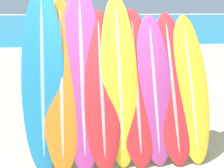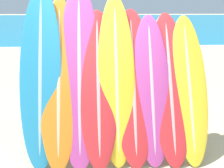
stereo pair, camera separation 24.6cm
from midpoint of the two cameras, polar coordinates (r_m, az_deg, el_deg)
name	(u,v)px [view 1 (the left image)]	position (r m, az deg, el deg)	size (l,w,h in m)	color
ocean_water	(82,20)	(43.41, -6.78, 13.58)	(120.00, 60.00, 0.01)	teal
surfboard_rack	(119,126)	(3.77, -0.34, -9.16)	(2.40, 0.04, 0.82)	gray
surfboard_slot_0	(43,76)	(3.68, -16.72, 1.72)	(0.57, 1.07, 2.37)	teal
surfboard_slot_1	(62,81)	(3.65, -12.84, 0.73)	(0.55, 1.17, 2.23)	orange
surfboard_slot_2	(82,73)	(3.65, -8.46, 2.32)	(0.60, 1.22, 2.40)	#B23D8E
surfboard_slot_3	(101,86)	(3.61, -4.27, -0.48)	(0.55, 1.12, 2.06)	red
surfboard_slot_4	(119,78)	(3.63, -0.31, 1.29)	(0.52, 1.02, 2.26)	yellow
surfboard_slot_5	(136,84)	(3.67, 3.37, -0.11)	(0.59, 1.05, 2.07)	red
surfboard_slot_6	(154,87)	(3.71, 7.31, -0.68)	(0.53, 0.97, 1.99)	#B23D8E
surfboard_slot_7	(172,85)	(3.80, 11.16, -0.26)	(0.56, 1.08, 2.01)	red
surfboard_slot_8	(190,86)	(3.89, 14.98, -0.44)	(0.51, 1.03, 1.97)	yellow
person_near_water	(30,34)	(12.36, -18.04, 10.34)	(0.29, 0.24, 1.71)	#A87A5B
person_mid_beach	(50,43)	(9.77, -14.06, 8.63)	(0.26, 0.21, 1.53)	#846047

